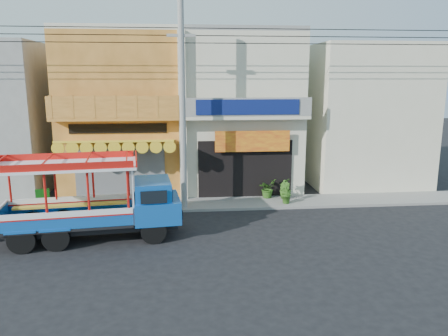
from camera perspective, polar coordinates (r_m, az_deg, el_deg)
name	(u,v)px	position (r m, az deg, el deg)	size (l,w,h in m)	color
ground	(211,235)	(16.79, -1.65, -8.79)	(90.00, 90.00, 0.00)	black
sidewalk	(206,204)	(20.56, -2.40, -4.72)	(30.00, 2.00, 0.12)	slate
shophouse_left	(126,112)	(23.90, -12.72, 7.21)	(6.00, 7.50, 8.24)	#A86725
shophouse_right	(238,111)	(23.91, 1.82, 7.49)	(6.00, 6.75, 8.24)	beige
party_pilaster	(183,118)	(20.62, -5.42, 6.46)	(0.35, 0.30, 8.00)	beige
filler_building_right	(361,115)	(25.80, 17.52, 6.59)	(6.00, 6.00, 7.60)	beige
utility_pole	(186,98)	(19.00, -5.02, 9.13)	(28.00, 0.26, 9.00)	gray
songthaew_truck	(103,200)	(16.63, -15.55, -4.00)	(6.86, 2.86, 3.11)	black
green_sign	(43,201)	(21.12, -22.56, -3.94)	(0.59, 0.37, 0.91)	black
potted_plant_a	(267,188)	(21.41, 5.69, -2.64)	(0.83, 0.72, 0.93)	#2D5819
potted_plant_b	(285,193)	(20.55, 8.01, -3.22)	(0.55, 0.44, 0.99)	#2D5819
potted_plant_c	(285,188)	(21.34, 8.04, -2.65)	(0.56, 0.56, 1.00)	#2D5819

